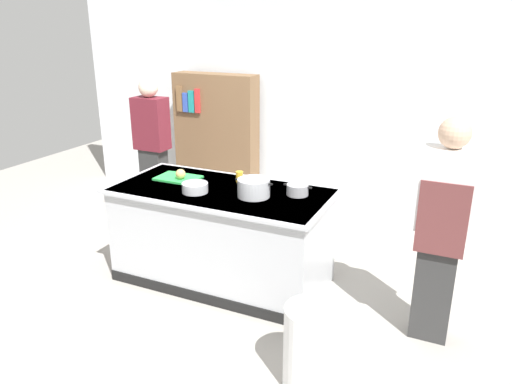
% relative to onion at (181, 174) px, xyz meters
% --- Properties ---
extents(ground_plane, '(10.00, 10.00, 0.00)m').
position_rel_onion_xyz_m(ground_plane, '(0.46, -0.06, -0.97)').
color(ground_plane, '#9E9991').
extents(back_wall, '(6.40, 0.12, 3.00)m').
position_rel_onion_xyz_m(back_wall, '(0.46, 2.04, 0.53)').
color(back_wall, silver).
rests_on(back_wall, ground_plane).
extents(counter_island, '(1.98, 0.98, 0.90)m').
position_rel_onion_xyz_m(counter_island, '(0.46, -0.06, -0.50)').
color(counter_island, '#B7BABF').
rests_on(counter_island, ground_plane).
extents(cutting_board, '(0.40, 0.28, 0.02)m').
position_rel_onion_xyz_m(cutting_board, '(-0.05, 0.04, -0.06)').
color(cutting_board, green).
rests_on(cutting_board, counter_island).
extents(onion, '(0.09, 0.09, 0.09)m').
position_rel_onion_xyz_m(onion, '(0.00, 0.00, 0.00)').
color(onion, tan).
rests_on(onion, cutting_board).
extents(stock_pot, '(0.34, 0.28, 0.16)m').
position_rel_onion_xyz_m(stock_pot, '(0.80, -0.10, 0.01)').
color(stock_pot, '#B7BABF').
rests_on(stock_pot, counter_island).
extents(sauce_pan, '(0.26, 0.19, 0.09)m').
position_rel_onion_xyz_m(sauce_pan, '(1.13, 0.10, -0.02)').
color(sauce_pan, '#99999E').
rests_on(sauce_pan, counter_island).
extents(mixing_bowl, '(0.23, 0.23, 0.08)m').
position_rel_onion_xyz_m(mixing_bowl, '(0.29, -0.22, -0.02)').
color(mixing_bowl, '#B7BABF').
rests_on(mixing_bowl, counter_island).
extents(juice_cup, '(0.07, 0.07, 0.10)m').
position_rel_onion_xyz_m(juice_cup, '(0.51, 0.21, -0.02)').
color(juice_cup, yellow).
rests_on(juice_cup, counter_island).
extents(trash_bin, '(0.38, 0.38, 0.59)m').
position_rel_onion_xyz_m(trash_bin, '(1.69, -1.08, -0.67)').
color(trash_bin, white).
rests_on(trash_bin, ground_plane).
extents(person_chef, '(0.38, 0.25, 1.72)m').
position_rel_onion_xyz_m(person_chef, '(2.34, -0.16, -0.05)').
color(person_chef, '#323232').
rests_on(person_chef, ground_plane).
extents(person_guest, '(0.38, 0.24, 1.72)m').
position_rel_onion_xyz_m(person_guest, '(-0.97, 0.88, -0.06)').
color(person_guest, '#2F2F2F').
rests_on(person_guest, ground_plane).
extents(bookshelf, '(1.10, 0.31, 1.70)m').
position_rel_onion_xyz_m(bookshelf, '(-0.59, 1.74, -0.11)').
color(bookshelf, brown).
rests_on(bookshelf, ground_plane).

